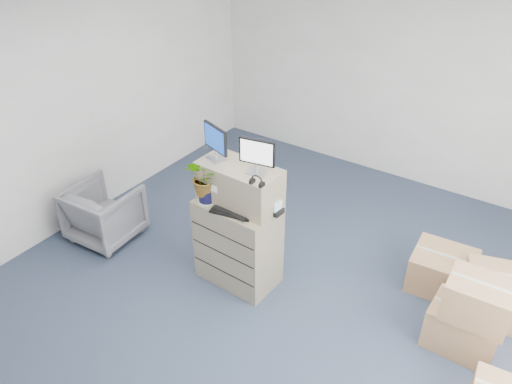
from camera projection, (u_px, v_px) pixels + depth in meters
ground at (268, 321)px, 5.01m from camera, size 7.00×7.00×0.00m
wall_back at (411, 85)px, 6.72m from camera, size 6.00×0.02×2.80m
filing_cabinet_lower at (238, 242)px, 5.30m from camera, size 0.86×0.54×0.98m
filing_cabinet_upper at (239, 185)px, 4.96m from camera, size 0.85×0.45×0.42m
monitor_left at (215, 141)px, 4.85m from camera, size 0.36×0.20×0.36m
monitor_right at (257, 155)px, 4.63m from camera, size 0.36×0.17×0.35m
headphones at (257, 182)px, 4.53m from camera, size 0.13×0.02×0.13m
keyboard at (232, 212)px, 4.90m from camera, size 0.46×0.26×0.02m
mouse at (258, 220)px, 4.78m from camera, size 0.10×0.07×0.03m
water_bottle at (250, 195)px, 4.98m from camera, size 0.06×0.06×0.22m
phone_dock at (235, 195)px, 5.09m from camera, size 0.06×0.05×0.13m
external_drive at (274, 210)px, 4.90m from camera, size 0.18×0.14×0.05m
tissue_box at (269, 203)px, 4.89m from camera, size 0.24×0.14×0.09m
potted_plant at (206, 182)px, 4.96m from camera, size 0.43×0.46×0.40m
office_chair at (104, 210)px, 5.99m from camera, size 0.79×0.74×0.77m
cardboard_boxes at (477, 307)px, 4.78m from camera, size 1.49×1.87×0.82m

